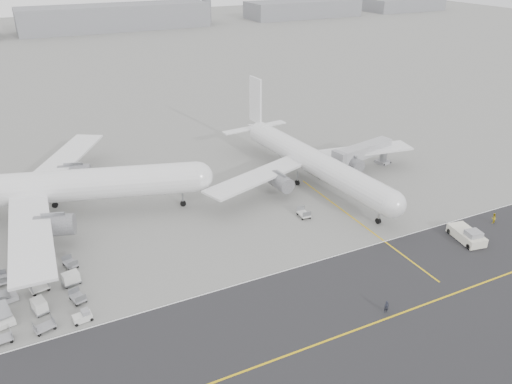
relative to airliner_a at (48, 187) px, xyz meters
name	(u,v)px	position (x,y,z in m)	size (l,w,h in m)	color
ground	(217,281)	(19.87, -32.05, -6.00)	(700.00, 700.00, 0.00)	gray
taxiway	(307,348)	(24.89, -50.03, -5.99)	(220.00, 59.00, 0.03)	#2C2B2E
horizon_buildings	(100,30)	(49.87, 227.95, -6.00)	(520.00, 28.00, 28.00)	gray
airliner_a	(48,187)	(0.00, 0.00, 0.00)	(58.83, 57.62, 20.85)	white
airliner_b	(311,160)	(50.80, -8.22, -0.84)	(51.09, 51.86, 17.90)	white
pushback_tug	(467,235)	(62.70, -40.09, -4.96)	(4.28, 9.04, 2.54)	silver
jet_bridge	(363,152)	(64.47, -8.20, -1.51)	(17.26, 6.48, 6.44)	gray
gse_cluster	(40,301)	(-4.53, -25.44, -6.00)	(17.53, 21.56, 2.02)	#95959A
stray_dolly	(304,217)	(41.87, -20.68, -6.00)	(1.71, 2.78, 1.71)	silver
ground_crew_a	(387,307)	(38.14, -48.97, -5.04)	(0.70, 0.46, 1.92)	black
ground_crew_b	(493,218)	(71.69, -37.77, -5.04)	(0.93, 0.73, 1.92)	#BA9E15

